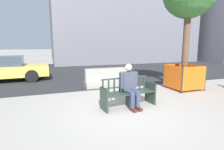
# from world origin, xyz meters

# --- Properties ---
(ground_plane) EXTENTS (200.00, 200.00, 0.00)m
(ground_plane) POSITION_xyz_m (0.00, 0.00, 0.00)
(ground_plane) COLOR gray
(street_asphalt) EXTENTS (120.00, 12.00, 0.01)m
(street_asphalt) POSITION_xyz_m (0.00, 8.70, 0.00)
(street_asphalt) COLOR #28282B
(street_asphalt) RESTS_ON ground
(street_bench) EXTENTS (1.73, 0.70, 0.88)m
(street_bench) POSITION_xyz_m (0.28, 0.39, 0.40)
(street_bench) COLOR #28382D
(street_bench) RESTS_ON ground
(seated_person) EXTENTS (0.59, 0.75, 1.31)m
(seated_person) POSITION_xyz_m (0.30, 0.33, 0.69)
(seated_person) COLOR #383D4C
(seated_person) RESTS_ON ground
(jersey_barrier_centre) EXTENTS (2.01, 0.71, 0.84)m
(jersey_barrier_centre) POSITION_xyz_m (0.51, 3.24, 0.34)
(jersey_barrier_centre) COLOR gray
(jersey_barrier_centre) RESTS_ON ground
(construction_fence) EXTENTS (1.22, 1.22, 1.13)m
(construction_fence) POSITION_xyz_m (3.47, 1.60, 0.56)
(construction_fence) COLOR #2D2D33
(construction_fence) RESTS_ON ground
(car_taxi_near) EXTENTS (4.50, 2.12, 1.31)m
(car_taxi_near) POSITION_xyz_m (-4.28, 6.18, 0.67)
(car_taxi_near) COLOR #DBC64C
(car_taxi_near) RESTS_ON ground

